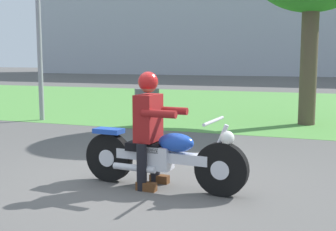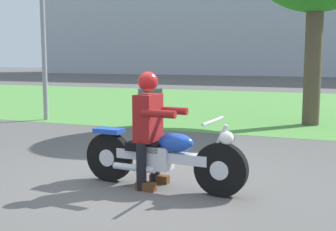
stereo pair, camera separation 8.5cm
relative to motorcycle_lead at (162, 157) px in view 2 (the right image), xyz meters
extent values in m
plane|color=#565451|center=(-0.37, 0.13, -0.38)|extent=(120.00, 120.00, 0.00)
cube|color=#549342|center=(-0.37, 9.96, -0.38)|extent=(60.00, 12.00, 0.01)
cylinder|color=black|center=(0.73, -0.04, -0.07)|extent=(0.62, 0.16, 0.61)
cylinder|color=silver|center=(0.73, -0.04, -0.07)|extent=(0.22, 0.15, 0.21)
cylinder|color=black|center=(-0.74, 0.05, -0.07)|extent=(0.62, 0.16, 0.61)
cylinder|color=silver|center=(-0.74, 0.05, -0.07)|extent=(0.22, 0.15, 0.21)
cube|color=silver|center=(-0.01, 0.00, 0.01)|extent=(1.18, 0.21, 0.12)
cube|color=silver|center=(-0.06, 0.01, -0.01)|extent=(0.33, 0.26, 0.28)
ellipsoid|color=#1E47B2|center=(0.17, -0.01, 0.19)|extent=(0.45, 0.27, 0.22)
cube|color=black|center=(-0.23, 0.02, 0.11)|extent=(0.45, 0.27, 0.10)
cube|color=#1E47B2|center=(-0.74, 0.05, 0.26)|extent=(0.37, 0.22, 0.06)
cylinder|color=silver|center=(0.68, -0.04, 0.18)|extent=(0.26, 0.07, 0.53)
cylinder|color=silver|center=(0.63, -0.04, 0.47)|extent=(0.08, 0.66, 0.04)
sphere|color=white|center=(0.79, -0.05, 0.29)|extent=(0.16, 0.16, 0.16)
cylinder|color=silver|center=(-0.31, -0.12, -0.13)|extent=(0.55, 0.11, 0.08)
cylinder|color=black|center=(-0.17, 0.19, -0.10)|extent=(0.12, 0.12, 0.56)
cube|color=#593319|center=(-0.12, 0.19, -0.33)|extent=(0.25, 0.11, 0.10)
cylinder|color=black|center=(-0.20, -0.17, -0.10)|extent=(0.12, 0.12, 0.56)
cube|color=#593319|center=(-0.14, -0.17, -0.33)|extent=(0.25, 0.11, 0.10)
cube|color=maroon|center=(-0.19, 0.01, 0.46)|extent=(0.24, 0.39, 0.56)
cylinder|color=maroon|center=(0.04, 0.17, 0.54)|extent=(0.42, 0.12, 0.09)
cylinder|color=maroon|center=(0.02, -0.17, 0.54)|extent=(0.42, 0.12, 0.09)
sphere|color=#996B4C|center=(-0.19, 0.01, 0.86)|extent=(0.20, 0.20, 0.20)
sphere|color=#B21919|center=(-0.19, 0.01, 0.89)|extent=(0.24, 0.24, 0.24)
cylinder|color=brown|center=(1.32, 5.95, 0.98)|extent=(0.39, 0.39, 2.73)
cylinder|color=gray|center=(-4.97, 4.39, 2.54)|extent=(0.12, 0.12, 5.85)
cylinder|color=#595E5B|center=(-2.07, 4.35, 0.05)|extent=(0.55, 0.55, 0.87)
camera|label=1|loc=(1.84, -4.74, 1.15)|focal=46.83mm
camera|label=2|loc=(1.92, -4.71, 1.15)|focal=46.83mm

